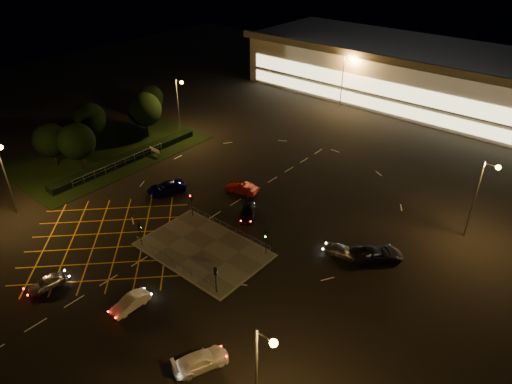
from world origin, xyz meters
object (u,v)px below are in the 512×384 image
Objects in this scene: signal_se at (215,275)px; car_right_silver at (342,251)px; car_circ_red at (241,188)px; signal_sw at (140,229)px; car_near_silver at (47,283)px; signal_nw at (191,200)px; car_queue_white at (130,303)px; car_approach_white at (201,360)px; car_far_dkgrey at (248,212)px; car_east_grey at (377,254)px; car_left_blue at (166,188)px; signal_ne at (266,238)px.

signal_se reaches higher than car_right_silver.
car_circ_red is at bearing -55.92° from signal_se.
car_near_silver is (-1.87, -10.63, -1.72)m from signal_sw.
car_queue_white is (7.06, -14.87, -1.71)m from signal_nw.
car_right_silver is at bearing 57.28° from car_near_silver.
signal_se is 0.81× the size of car_right_silver.
car_circ_red is at bearing 91.98° from car_near_silver.
car_approach_white is (10.14, -0.32, 0.05)m from car_queue_white.
signal_sw is 0.71× the size of car_far_dkgrey.
signal_se is 8.64m from car_queue_white.
car_east_grey is at bearing -123.50° from signal_se.
car_circ_red is 0.94× the size of car_approach_white.
car_queue_white is at bearing 30.72° from car_near_silver.
car_circ_red reaches higher than car_far_dkgrey.
car_left_blue is (-7.10, 9.78, -1.63)m from signal_sw.
car_east_grey is at bearing 33.73° from car_left_blue.
signal_se is at bearing -30.66° from car_approach_white.
car_east_grey is at bearing -25.44° from car_far_dkgrey.
car_queue_white is 21.86m from car_left_blue.
car_near_silver is 24.22m from car_far_dkgrey.
car_approach_white reaches higher than car_right_silver.
car_near_silver is 0.86× the size of car_far_dkgrey.
car_right_silver is at bearing 38.45° from signal_ne.
signal_se is at bearing 54.86° from car_queue_white.
car_far_dkgrey is at bearing 35.28° from car_left_blue.
car_circ_red reaches higher than car_near_silver.
car_east_grey reaches higher than car_far_dkgrey.
signal_ne is 16.14m from car_approach_white.
signal_sw is at bearing 87.98° from car_near_silver.
car_east_grey is (21.11, -1.11, 0.04)m from car_circ_red.
car_right_silver is at bearing -70.75° from car_approach_white.
car_east_grey is (22.07, 15.21, -1.58)m from signal_sw.
car_right_silver is 18.03m from car_circ_red.
car_right_silver is at bearing -31.07° from car_far_dkgrey.
signal_nw is 0.55× the size of car_east_grey.
car_right_silver is 20.60m from car_approach_white.
signal_sw reaches higher than car_circ_red.
signal_sw is 1.00× the size of signal_se.
car_queue_white is (-4.94, -14.87, -1.71)m from signal_ne.
car_left_blue reaches higher than car_approach_white.
signal_ne is 0.79× the size of car_queue_white.
car_right_silver is (25.83, 3.56, -0.07)m from car_left_blue.
car_left_blue is at bearing 157.30° from car_far_dkgrey.
signal_se is at bearing -33.65° from signal_nw.
car_east_grey is at bearing -74.91° from car_right_silver.
car_left_blue is (-19.10, 9.78, -1.63)m from signal_se.
signal_ne is at bearing 114.15° from car_right_silver.
car_queue_white is (7.06, -6.88, -1.71)m from signal_sw.
car_queue_white is at bearing -26.47° from car_left_blue.
signal_nw is 0.79× the size of car_queue_white.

